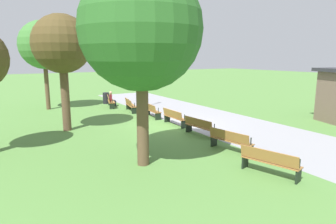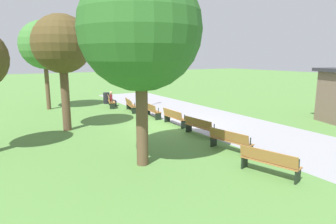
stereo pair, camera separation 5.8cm
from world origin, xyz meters
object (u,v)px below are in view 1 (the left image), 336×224
object	(u,v)px
bench_3	(174,117)
trash_bin	(106,98)
bench_1	(130,105)
bench_6	(270,161)
bench_0	(110,101)
bench_2	(151,110)
tree_1	(44,45)
tree_0	(141,30)
tree_2	(62,45)
lamp_post	(142,73)
bench_5	(230,140)
person_seated	(112,98)
bench_4	(200,126)

from	to	relation	value
bench_3	trash_bin	world-z (taller)	trash_bin
bench_1	bench_6	world-z (taller)	same
bench_0	bench_2	xyz separation A→B (m)	(5.04, 0.95, 0.00)
tree_1	tree_0	bearing A→B (deg)	4.84
bench_6	tree_2	xyz separation A→B (m)	(-9.50, -4.41, 3.92)
tree_1	bench_1	bearing A→B (deg)	51.01
bench_0	lamp_post	distance (m)	3.23
trash_bin	bench_3	bearing A→B (deg)	4.93
bench_5	bench_1	bearing A→B (deg)	169.25
person_seated	trash_bin	xyz separation A→B (m)	(-1.54, 0.04, -0.17)
bench_5	tree_2	bearing A→B (deg)	-155.21
bench_3	bench_5	size ratio (longest dim) A/B	0.97
bench_1	bench_4	xyz separation A→B (m)	(7.68, 0.36, 0.00)
bench_2	lamp_post	distance (m)	4.48
bench_5	tree_0	bearing A→B (deg)	-108.40
bench_1	bench_6	bearing A→B (deg)	8.08
tree_0	bench_1	bearing A→B (deg)	159.15
bench_2	trash_bin	distance (m)	6.86
lamp_post	bench_4	bearing A→B (deg)	-7.32
bench_1	bench_0	bearing A→B (deg)	-155.88
tree_2	tree_1	bearing A→B (deg)	178.87
tree_1	tree_2	world-z (taller)	tree_1
bench_4	bench_5	size ratio (longest dim) A/B	0.99
bench_3	person_seated	bearing A→B (deg)	-173.80
trash_bin	bench_5	bearing A→B (deg)	1.31
bench_2	lamp_post	xyz separation A→B (m)	(-3.78, 1.14, 2.11)
bench_0	person_seated	xyz separation A→B (m)	(-0.24, 0.22, 0.16)
tree_0	bench_4	bearing A→B (deg)	116.74
bench_6	bench_5	bearing A→B (deg)	150.50
bench_2	tree_1	world-z (taller)	tree_1
bench_0	bench_2	bearing A→B (deg)	26.82
bench_1	bench_3	xyz separation A→B (m)	(5.11, 0.48, 0.00)
bench_0	trash_bin	bearing A→B (deg)	-172.23
person_seated	tree_2	xyz separation A→B (m)	(5.95, -4.63, 3.77)
bench_1	bench_2	world-z (taller)	same
tree_1	trash_bin	distance (m)	6.17
trash_bin	bench_4	bearing A→B (deg)	3.30
tree_1	tree_2	xyz separation A→B (m)	(7.15, -0.14, -0.24)
bench_0	bench_1	size ratio (longest dim) A/B	1.00
bench_1	person_seated	size ratio (longest dim) A/B	1.65
bench_2	bench_6	xyz separation A→B (m)	(10.17, -0.95, 0.00)
bench_0	tree_0	world-z (taller)	tree_0
bench_2	tree_0	bearing A→B (deg)	-24.13
lamp_post	trash_bin	size ratio (longest dim) A/B	3.98
bench_4	person_seated	bearing A→B (deg)	178.65
bench_1	trash_bin	world-z (taller)	trash_bin
bench_1	person_seated	world-z (taller)	person_seated
bench_1	tree_1	xyz separation A→B (m)	(-3.93, -4.86, 4.16)
bench_0	bench_4	size ratio (longest dim) A/B	1.01
bench_0	bench_6	bearing A→B (deg)	16.13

